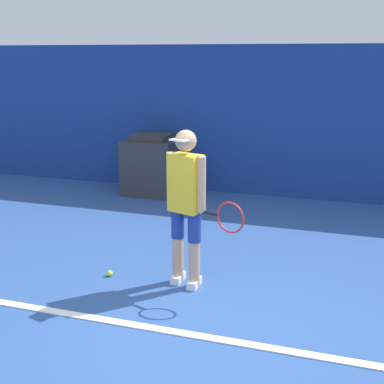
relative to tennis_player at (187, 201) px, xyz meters
name	(u,v)px	position (x,y,z in m)	size (l,w,h in m)	color
ground_plane	(189,330)	(0.34, -0.93, -0.93)	(24.00, 24.00, 0.00)	#2D5193
back_wall	(283,123)	(0.34, 3.99, 0.35)	(24.00, 0.10, 2.56)	navy
court_baseline	(186,334)	(0.34, -1.01, -0.92)	(21.60, 0.10, 0.01)	white
tennis_player	(187,201)	(0.00, 0.00, 0.00)	(0.91, 0.39, 1.67)	tan
tennis_ball	(110,273)	(-0.89, -0.07, -0.89)	(0.07, 0.07, 0.07)	#D1E533
covered_chair	(152,165)	(-1.84, 3.48, -0.42)	(0.91, 0.82, 1.05)	#333338
water_bottle	(186,188)	(-1.23, 3.51, -0.80)	(0.08, 0.08, 0.27)	orange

